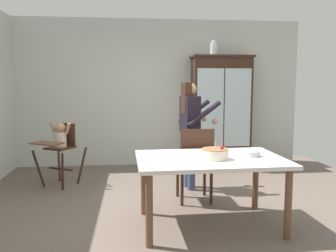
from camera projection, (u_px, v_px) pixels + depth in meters
ground_plane at (177, 213)px, 4.08m from camera, size 6.24×6.24×0.00m
wall_back at (159, 93)px, 6.52m from camera, size 5.32×0.06×2.70m
china_cabinet at (221, 111)px, 6.42m from camera, size 1.11×0.48×2.03m
ceramic_vase at (214, 49)px, 6.27m from camera, size 0.13×0.13×0.27m
high_chair_with_toddler at (60, 142)px, 5.15m from camera, size 0.78×0.84×0.95m
adult_person at (190, 122)px, 4.98m from camera, size 0.57×0.55×1.53m
dining_table at (210, 166)px, 3.66m from camera, size 1.55×1.06×0.74m
birthday_cake at (215, 154)px, 3.56m from camera, size 0.28×0.28×0.19m
serving_bowl at (252, 154)px, 3.71m from camera, size 0.18×0.18×0.05m
dining_chair_far_side at (196, 160)px, 4.39m from camera, size 0.45×0.45×0.96m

